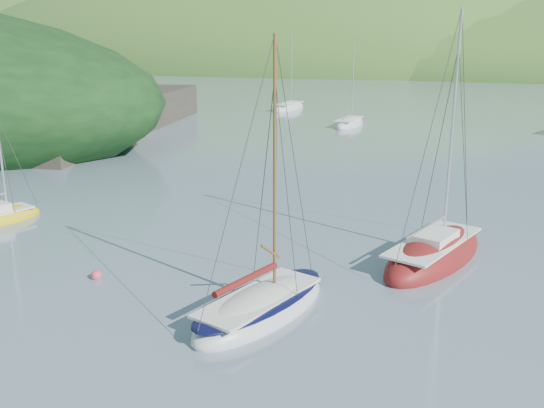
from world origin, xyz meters
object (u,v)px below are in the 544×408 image
(daysailer_white, at_px, (261,308))
(sloop_red, at_px, (434,256))
(distant_sloop_c, at_px, (288,108))
(distant_sloop_a, at_px, (349,124))

(daysailer_white, bearing_deg, sloop_red, 71.75)
(daysailer_white, relative_size, sloop_red, 0.89)
(sloop_red, xyz_separation_m, distant_sloop_c, (-23.85, 49.87, -0.04))
(daysailer_white, distance_m, distant_sloop_c, 60.44)
(daysailer_white, xyz_separation_m, distant_sloop_c, (-18.56, 57.52, -0.05))
(daysailer_white, xyz_separation_m, distant_sloop_a, (-7.68, 46.15, -0.07))
(sloop_red, distance_m, distant_sloop_c, 55.28)
(sloop_red, bearing_deg, distant_sloop_c, 133.41)
(daysailer_white, height_order, sloop_red, sloop_red)
(daysailer_white, relative_size, distant_sloop_c, 0.99)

